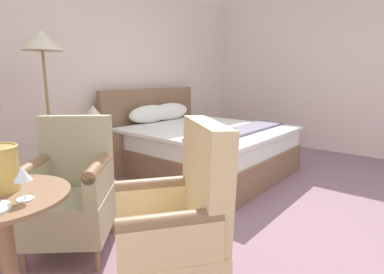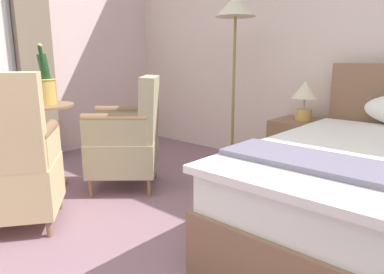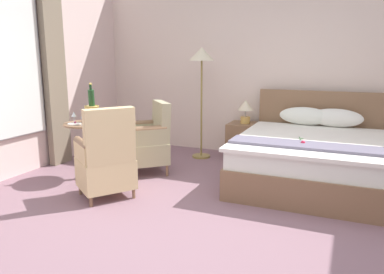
{
  "view_description": "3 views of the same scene",
  "coord_description": "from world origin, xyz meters",
  "px_view_note": "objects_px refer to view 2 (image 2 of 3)",
  "views": [
    {
      "loc": [
        -2.37,
        -0.82,
        1.25
      ],
      "look_at": [
        -0.47,
        0.76,
        0.75
      ],
      "focal_mm": 28.0,
      "sensor_mm": 36.0,
      "label": 1
    },
    {
      "loc": [
        0.94,
        -0.62,
        1.1
      ],
      "look_at": [
        -0.49,
        0.98,
        0.61
      ],
      "focal_mm": 32.0,
      "sensor_mm": 36.0,
      "label": 2
    },
    {
      "loc": [
        1.09,
        -3.12,
        1.55
      ],
      "look_at": [
        -0.62,
        0.9,
        0.61
      ],
      "focal_mm": 35.0,
      "sensor_mm": 36.0,
      "label": 3
    }
  ],
  "objects_px": {
    "floor_lamp_brass": "(235,22)",
    "armchair_facing_bed": "(9,166)",
    "bedside_lamp": "(305,95)",
    "snack_plate": "(16,104)",
    "champagne_bucket": "(45,86)",
    "armchair_by_window": "(129,138)",
    "side_table_round": "(40,138)",
    "wine_glass_near_bucket": "(20,92)",
    "nightstand": "(301,149)",
    "wine_glass_near_edge": "(22,93)"
  },
  "relations": [
    {
      "from": "side_table_round",
      "to": "wine_glass_near_edge",
      "type": "xyz_separation_m",
      "value": [
        0.06,
        -0.13,
        0.4
      ]
    },
    {
      "from": "bedside_lamp",
      "to": "floor_lamp_brass",
      "type": "relative_size",
      "value": 0.21
    },
    {
      "from": "side_table_round",
      "to": "bedside_lamp",
      "type": "bearing_deg",
      "value": 47.75
    },
    {
      "from": "nightstand",
      "to": "side_table_round",
      "type": "bearing_deg",
      "value": -132.25
    },
    {
      "from": "bedside_lamp",
      "to": "armchair_by_window",
      "type": "relative_size",
      "value": 0.37
    },
    {
      "from": "nightstand",
      "to": "bedside_lamp",
      "type": "distance_m",
      "value": 0.51
    },
    {
      "from": "wine_glass_near_bucket",
      "to": "floor_lamp_brass",
      "type": "bearing_deg",
      "value": 55.43
    },
    {
      "from": "nightstand",
      "to": "wine_glass_near_edge",
      "type": "relative_size",
      "value": 3.7
    },
    {
      "from": "side_table_round",
      "to": "nightstand",
      "type": "bearing_deg",
      "value": 47.75
    },
    {
      "from": "champagne_bucket",
      "to": "armchair_by_window",
      "type": "xyz_separation_m",
      "value": [
        0.57,
        0.42,
        -0.44
      ]
    },
    {
      "from": "side_table_round",
      "to": "floor_lamp_brass",
      "type": "bearing_deg",
      "value": 58.08
    },
    {
      "from": "side_table_round",
      "to": "wine_glass_near_bucket",
      "type": "xyz_separation_m",
      "value": [
        -0.15,
        -0.07,
        0.39
      ]
    },
    {
      "from": "nightstand",
      "to": "wine_glass_near_edge",
      "type": "bearing_deg",
      "value": -129.13
    },
    {
      "from": "wine_glass_near_edge",
      "to": "nightstand",
      "type": "bearing_deg",
      "value": 50.87
    },
    {
      "from": "bedside_lamp",
      "to": "snack_plate",
      "type": "height_order",
      "value": "bedside_lamp"
    },
    {
      "from": "snack_plate",
      "to": "champagne_bucket",
      "type": "bearing_deg",
      "value": 62.22
    },
    {
      "from": "wine_glass_near_bucket",
      "to": "wine_glass_near_edge",
      "type": "distance_m",
      "value": 0.21
    },
    {
      "from": "side_table_round",
      "to": "snack_plate",
      "type": "height_order",
      "value": "snack_plate"
    },
    {
      "from": "wine_glass_near_edge",
      "to": "snack_plate",
      "type": "xyz_separation_m",
      "value": [
        -0.14,
        -0.0,
        -0.1
      ]
    },
    {
      "from": "side_table_round",
      "to": "wine_glass_near_bucket",
      "type": "bearing_deg",
      "value": -155.04
    },
    {
      "from": "wine_glass_near_edge",
      "to": "champagne_bucket",
      "type": "bearing_deg",
      "value": 98.76
    },
    {
      "from": "bedside_lamp",
      "to": "snack_plate",
      "type": "bearing_deg",
      "value": -131.62
    },
    {
      "from": "side_table_round",
      "to": "wine_glass_near_bucket",
      "type": "distance_m",
      "value": 0.43
    },
    {
      "from": "snack_plate",
      "to": "side_table_round",
      "type": "bearing_deg",
      "value": 57.53
    },
    {
      "from": "floor_lamp_brass",
      "to": "snack_plate",
      "type": "bearing_deg",
      "value": -121.96
    },
    {
      "from": "bedside_lamp",
      "to": "floor_lamp_brass",
      "type": "height_order",
      "value": "floor_lamp_brass"
    },
    {
      "from": "nightstand",
      "to": "wine_glass_near_bucket",
      "type": "bearing_deg",
      "value": -133.7
    },
    {
      "from": "wine_glass_near_edge",
      "to": "armchair_by_window",
      "type": "height_order",
      "value": "armchair_by_window"
    },
    {
      "from": "wine_glass_near_bucket",
      "to": "snack_plate",
      "type": "relative_size",
      "value": 0.85
    },
    {
      "from": "bedside_lamp",
      "to": "armchair_facing_bed",
      "type": "relative_size",
      "value": 0.35
    },
    {
      "from": "snack_plate",
      "to": "wine_glass_near_edge",
      "type": "bearing_deg",
      "value": 0.89
    },
    {
      "from": "armchair_facing_bed",
      "to": "snack_plate",
      "type": "bearing_deg",
      "value": 153.47
    },
    {
      "from": "side_table_round",
      "to": "snack_plate",
      "type": "bearing_deg",
      "value": -122.47
    },
    {
      "from": "champagne_bucket",
      "to": "armchair_by_window",
      "type": "relative_size",
      "value": 0.52
    },
    {
      "from": "bedside_lamp",
      "to": "armchair_facing_bed",
      "type": "height_order",
      "value": "armchair_facing_bed"
    },
    {
      "from": "side_table_round",
      "to": "armchair_facing_bed",
      "type": "distance_m",
      "value": 0.8
    },
    {
      "from": "floor_lamp_brass",
      "to": "wine_glass_near_edge",
      "type": "distance_m",
      "value": 1.97
    },
    {
      "from": "floor_lamp_brass",
      "to": "armchair_facing_bed",
      "type": "xyz_separation_m",
      "value": [
        -0.32,
        -2.01,
        -1.01
      ]
    },
    {
      "from": "champagne_bucket",
      "to": "wine_glass_near_bucket",
      "type": "xyz_separation_m",
      "value": [
        -0.17,
        -0.14,
        -0.05
      ]
    },
    {
      "from": "side_table_round",
      "to": "armchair_by_window",
      "type": "xyz_separation_m",
      "value": [
        0.59,
        0.5,
        0.0
      ]
    },
    {
      "from": "wine_glass_near_bucket",
      "to": "armchair_by_window",
      "type": "bearing_deg",
      "value": 37.46
    },
    {
      "from": "snack_plate",
      "to": "bedside_lamp",
      "type": "bearing_deg",
      "value": 48.38
    },
    {
      "from": "snack_plate",
      "to": "armchair_facing_bed",
      "type": "xyz_separation_m",
      "value": [
        0.71,
        -0.36,
        -0.3
      ]
    },
    {
      "from": "nightstand",
      "to": "floor_lamp_brass",
      "type": "height_order",
      "value": "floor_lamp_brass"
    },
    {
      "from": "armchair_by_window",
      "to": "armchair_facing_bed",
      "type": "relative_size",
      "value": 0.94
    },
    {
      "from": "floor_lamp_brass",
      "to": "snack_plate",
      "type": "distance_m",
      "value": 2.08
    },
    {
      "from": "floor_lamp_brass",
      "to": "wine_glass_near_bucket",
      "type": "height_order",
      "value": "floor_lamp_brass"
    },
    {
      "from": "wine_glass_near_bucket",
      "to": "wine_glass_near_edge",
      "type": "relative_size",
      "value": 0.97
    },
    {
      "from": "side_table_round",
      "to": "wine_glass_near_edge",
      "type": "relative_size",
      "value": 4.89
    },
    {
      "from": "armchair_facing_bed",
      "to": "champagne_bucket",
      "type": "bearing_deg",
      "value": 136.81
    }
  ]
}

